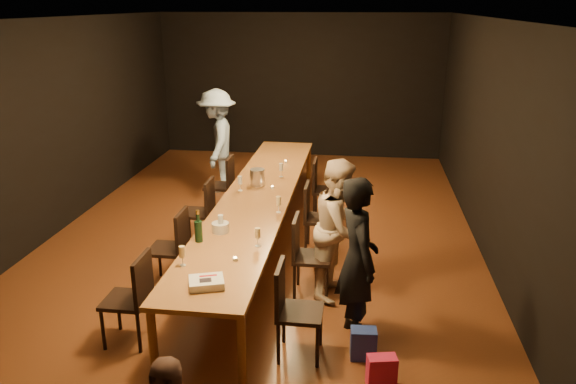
# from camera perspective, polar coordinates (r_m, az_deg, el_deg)

# --- Properties ---
(ground) EXTENTS (10.00, 10.00, 0.00)m
(ground) POSITION_cam_1_polar(r_m,az_deg,el_deg) (7.77, -3.01, -5.54)
(ground) COLOR #4F2613
(ground) RESTS_ON ground
(room_shell) EXTENTS (6.04, 10.04, 3.02)m
(room_shell) POSITION_cam_1_polar(r_m,az_deg,el_deg) (7.18, -3.29, 9.76)
(room_shell) COLOR black
(room_shell) RESTS_ON ground
(table) EXTENTS (0.90, 6.00, 0.75)m
(table) POSITION_cam_1_polar(r_m,az_deg,el_deg) (7.51, -3.10, -0.66)
(table) COLOR brown
(table) RESTS_ON ground
(chair_right_0) EXTENTS (0.42, 0.42, 0.93)m
(chair_right_0) POSITION_cam_1_polar(r_m,az_deg,el_deg) (5.34, 1.24, -12.01)
(chair_right_0) COLOR black
(chair_right_0) RESTS_ON ground
(chair_right_1) EXTENTS (0.42, 0.42, 0.93)m
(chair_right_1) POSITION_cam_1_polar(r_m,az_deg,el_deg) (6.39, 2.48, -6.55)
(chair_right_1) COLOR black
(chair_right_1) RESTS_ON ground
(chair_right_2) EXTENTS (0.42, 0.42, 0.93)m
(chair_right_2) POSITION_cam_1_polar(r_m,az_deg,el_deg) (7.49, 3.34, -2.66)
(chair_right_2) COLOR black
(chair_right_2) RESTS_ON ground
(chair_right_3) EXTENTS (0.42, 0.42, 0.93)m
(chair_right_3) POSITION_cam_1_polar(r_m,az_deg,el_deg) (8.62, 3.98, 0.23)
(chair_right_3) COLOR black
(chair_right_3) RESTS_ON ground
(chair_left_0) EXTENTS (0.42, 0.42, 0.93)m
(chair_left_0) POSITION_cam_1_polar(r_m,az_deg,el_deg) (5.75, -16.13, -10.39)
(chair_left_0) COLOR black
(chair_left_0) RESTS_ON ground
(chair_left_1) EXTENTS (0.42, 0.42, 0.93)m
(chair_left_1) POSITION_cam_1_polar(r_m,az_deg,el_deg) (6.74, -12.13, -5.58)
(chair_left_1) COLOR black
(chair_left_1) RESTS_ON ground
(chair_left_2) EXTENTS (0.42, 0.42, 0.93)m
(chair_left_2) POSITION_cam_1_polar(r_m,az_deg,el_deg) (7.79, -9.23, -2.01)
(chair_left_2) COLOR black
(chair_left_2) RESTS_ON ground
(chair_left_3) EXTENTS (0.42, 0.42, 0.93)m
(chair_left_3) POSITION_cam_1_polar(r_m,az_deg,el_deg) (8.88, -7.03, 0.69)
(chair_left_3) COLOR black
(chair_left_3) RESTS_ON ground
(woman_birthday) EXTENTS (0.57, 0.71, 1.67)m
(woman_birthday) POSITION_cam_1_polar(r_m,az_deg,el_deg) (5.49, 7.09, -6.85)
(woman_birthday) COLOR black
(woman_birthday) RESTS_ON ground
(woman_tan) EXTENTS (0.79, 0.91, 1.59)m
(woman_tan) POSITION_cam_1_polar(r_m,az_deg,el_deg) (6.30, 5.30, -3.68)
(woman_tan) COLOR beige
(woman_tan) RESTS_ON ground
(man_blue) EXTENTS (0.84, 1.25, 1.80)m
(man_blue) POSITION_cam_1_polar(r_m,az_deg,el_deg) (9.89, -7.18, 5.17)
(man_blue) COLOR #87A6D1
(man_blue) RESTS_ON ground
(gift_bag_red) EXTENTS (0.28, 0.19, 0.30)m
(gift_bag_red) POSITION_cam_1_polar(r_m,az_deg,el_deg) (5.18, 9.48, -17.55)
(gift_bag_red) COLOR #E42257
(gift_bag_red) RESTS_ON ground
(gift_bag_blue) EXTENTS (0.25, 0.18, 0.30)m
(gift_bag_blue) POSITION_cam_1_polar(r_m,az_deg,el_deg) (5.50, 7.66, -15.02)
(gift_bag_blue) COLOR #223795
(gift_bag_blue) RESTS_ON ground
(birthday_cake) EXTENTS (0.37, 0.33, 0.07)m
(birthday_cake) POSITION_cam_1_polar(r_m,az_deg,el_deg) (5.19, -8.29, -9.08)
(birthday_cake) COLOR white
(birthday_cake) RESTS_ON table
(plate_stack) EXTENTS (0.24, 0.24, 0.11)m
(plate_stack) POSITION_cam_1_polar(r_m,az_deg,el_deg) (6.32, -6.88, -3.59)
(plate_stack) COLOR silver
(plate_stack) RESTS_ON table
(champagne_bottle) EXTENTS (0.09, 0.09, 0.36)m
(champagne_bottle) POSITION_cam_1_polar(r_m,az_deg,el_deg) (6.07, -9.11, -3.43)
(champagne_bottle) COLOR black
(champagne_bottle) RESTS_ON table
(ice_bucket) EXTENTS (0.24, 0.24, 0.23)m
(ice_bucket) POSITION_cam_1_polar(r_m,az_deg,el_deg) (7.88, -3.13, 1.52)
(ice_bucket) COLOR silver
(ice_bucket) RESTS_ON table
(wineglass_0) EXTENTS (0.06, 0.06, 0.21)m
(wineglass_0) POSITION_cam_1_polar(r_m,az_deg,el_deg) (5.58, -10.69, -6.41)
(wineglass_0) COLOR beige
(wineglass_0) RESTS_ON table
(wineglass_1) EXTENTS (0.06, 0.06, 0.21)m
(wineglass_1) POSITION_cam_1_polar(r_m,az_deg,el_deg) (5.91, -3.10, -4.61)
(wineglass_1) COLOR beige
(wineglass_1) RESTS_ON table
(wineglass_2) EXTENTS (0.06, 0.06, 0.21)m
(wineglass_2) POSITION_cam_1_polar(r_m,az_deg,el_deg) (6.30, -6.84, -3.22)
(wineglass_2) COLOR silver
(wineglass_2) RESTS_ON table
(wineglass_3) EXTENTS (0.06, 0.06, 0.21)m
(wineglass_3) POSITION_cam_1_polar(r_m,az_deg,el_deg) (6.84, -0.97, -1.27)
(wineglass_3) COLOR beige
(wineglass_3) RESTS_ON table
(wineglass_4) EXTENTS (0.06, 0.06, 0.21)m
(wineglass_4) POSITION_cam_1_polar(r_m,az_deg,el_deg) (7.66, -4.89, 0.87)
(wineglass_4) COLOR silver
(wineglass_4) RESTS_ON table
(wineglass_5) EXTENTS (0.06, 0.06, 0.21)m
(wineglass_5) POSITION_cam_1_polar(r_m,az_deg,el_deg) (8.24, -0.70, 2.24)
(wineglass_5) COLOR silver
(wineglass_5) RESTS_ON table
(tealight_near) EXTENTS (0.05, 0.05, 0.03)m
(tealight_near) POSITION_cam_1_polar(r_m,az_deg,el_deg) (5.65, -5.38, -6.80)
(tealight_near) COLOR #B2B7B2
(tealight_near) RESTS_ON table
(tealight_mid) EXTENTS (0.05, 0.05, 0.03)m
(tealight_mid) POSITION_cam_1_polar(r_m,az_deg,el_deg) (7.75, -1.60, 0.47)
(tealight_mid) COLOR #B2B7B2
(tealight_mid) RESTS_ON table
(tealight_far) EXTENTS (0.05, 0.05, 0.03)m
(tealight_far) POSITION_cam_1_polar(r_m,az_deg,el_deg) (9.01, -0.24, 3.10)
(tealight_far) COLOR #B2B7B2
(tealight_far) RESTS_ON table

